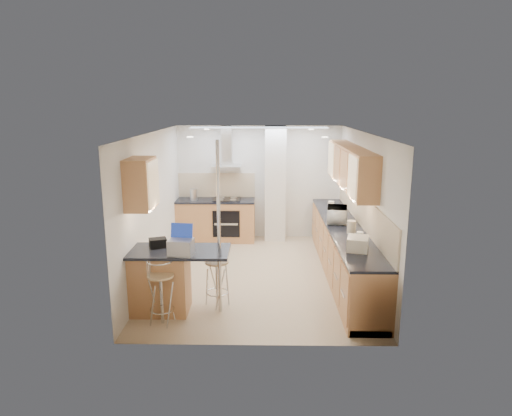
{
  "coord_description": "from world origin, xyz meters",
  "views": [
    {
      "loc": [
        0.09,
        -7.61,
        3.0
      ],
      "look_at": [
        -0.03,
        0.2,
        1.18
      ],
      "focal_mm": 32.0,
      "sensor_mm": 36.0,
      "label": 1
    }
  ],
  "objects_px": {
    "laptop": "(181,247)",
    "bread_bin": "(358,244)",
    "microwave": "(337,215)",
    "bar_stool_near": "(161,292)",
    "bar_stool_end": "(217,276)"
  },
  "relations": [
    {
      "from": "microwave",
      "to": "bread_bin",
      "type": "xyz_separation_m",
      "value": [
        0.05,
        -1.55,
        -0.04
      ]
    },
    {
      "from": "bar_stool_end",
      "to": "microwave",
      "type": "bearing_deg",
      "value": -30.88
    },
    {
      "from": "bar_stool_near",
      "to": "bar_stool_end",
      "type": "height_order",
      "value": "bar_stool_near"
    },
    {
      "from": "laptop",
      "to": "bar_stool_near",
      "type": "height_order",
      "value": "laptop"
    },
    {
      "from": "bar_stool_near",
      "to": "bread_bin",
      "type": "distance_m",
      "value": 2.85
    },
    {
      "from": "microwave",
      "to": "bread_bin",
      "type": "bearing_deg",
      "value": -168.56
    },
    {
      "from": "microwave",
      "to": "laptop",
      "type": "bearing_deg",
      "value": 137.03
    },
    {
      "from": "bar_stool_near",
      "to": "bread_bin",
      "type": "height_order",
      "value": "bread_bin"
    },
    {
      "from": "microwave",
      "to": "bar_stool_near",
      "type": "xyz_separation_m",
      "value": [
        -2.7,
        -2.03,
        -0.59
      ]
    },
    {
      "from": "microwave",
      "to": "laptop",
      "type": "distance_m",
      "value": 3.07
    },
    {
      "from": "microwave",
      "to": "bar_stool_end",
      "type": "bearing_deg",
      "value": 135.43
    },
    {
      "from": "microwave",
      "to": "laptop",
      "type": "xyz_separation_m",
      "value": [
        -2.43,
        -1.87,
        -0.01
      ]
    },
    {
      "from": "laptop",
      "to": "bread_bin",
      "type": "bearing_deg",
      "value": 14.84
    },
    {
      "from": "bar_stool_end",
      "to": "bread_bin",
      "type": "bearing_deg",
      "value": -69.76
    },
    {
      "from": "microwave",
      "to": "bar_stool_near",
      "type": "distance_m",
      "value": 3.43
    }
  ]
}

